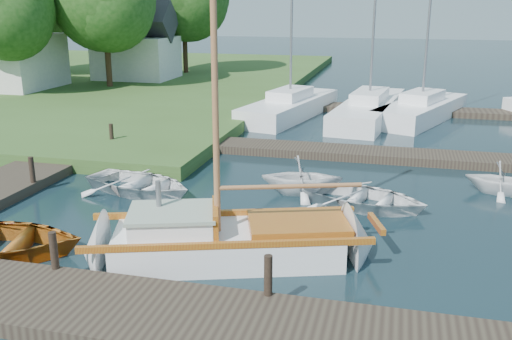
% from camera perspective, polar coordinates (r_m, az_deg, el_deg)
% --- Properties ---
extents(ground, '(160.00, 160.00, 0.00)m').
position_cam_1_polar(ground, '(15.82, 0.00, -4.17)').
color(ground, black).
rests_on(ground, ground).
extents(near_dock, '(18.00, 2.20, 0.30)m').
position_cam_1_polar(near_dock, '(10.60, -8.25, -14.51)').
color(near_dock, '#2F251E').
rests_on(near_dock, ground).
extents(left_dock, '(2.20, 18.00, 0.30)m').
position_cam_1_polar(left_dock, '(20.79, -20.45, 0.28)').
color(left_dock, '#2F251E').
rests_on(left_dock, ground).
extents(far_dock, '(14.00, 1.60, 0.30)m').
position_cam_1_polar(far_dock, '(21.61, 9.42, 1.70)').
color(far_dock, '#2F251E').
rests_on(far_dock, ground).
extents(mooring_post_1, '(0.16, 0.16, 0.80)m').
position_cam_1_polar(mooring_post_1, '(12.46, -19.56, -7.59)').
color(mooring_post_1, black).
rests_on(mooring_post_1, near_dock).
extents(mooring_post_2, '(0.16, 0.16, 0.80)m').
position_cam_1_polar(mooring_post_2, '(10.76, 1.23, -10.49)').
color(mooring_post_2, black).
rests_on(mooring_post_2, near_dock).
extents(mooring_post_4, '(0.16, 0.16, 0.80)m').
position_cam_1_polar(mooring_post_4, '(18.52, -21.50, 0.03)').
color(mooring_post_4, black).
rests_on(mooring_post_4, left_dock).
extents(mooring_post_5, '(0.16, 0.16, 0.80)m').
position_cam_1_polar(mooring_post_5, '(22.61, -14.26, 3.51)').
color(mooring_post_5, black).
rests_on(mooring_post_5, left_dock).
extents(sailboat, '(7.40, 4.14, 9.83)m').
position_cam_1_polar(sailboat, '(12.93, -2.17, -7.41)').
color(sailboat, white).
rests_on(sailboat, ground).
extents(tender_a, '(4.11, 3.39, 0.74)m').
position_cam_1_polar(tender_a, '(17.65, -11.58, -1.04)').
color(tender_a, white).
rests_on(tender_a, ground).
extents(tender_b, '(2.69, 2.41, 1.27)m').
position_cam_1_polar(tender_b, '(17.11, 4.61, -0.37)').
color(tender_b, white).
rests_on(tender_b, ground).
extents(tender_c, '(4.14, 3.44, 0.74)m').
position_cam_1_polar(tender_c, '(16.35, 10.75, -2.40)').
color(tender_c, white).
rests_on(tender_c, ground).
extents(tender_d, '(2.47, 2.27, 1.10)m').
position_cam_1_polar(tender_d, '(18.61, 23.40, -0.59)').
color(tender_d, white).
rests_on(tender_d, ground).
extents(marina_boat_0, '(3.90, 8.45, 10.27)m').
position_cam_1_polar(marina_boat_0, '(28.91, 3.43, 6.46)').
color(marina_boat_0, white).
rests_on(marina_boat_0, ground).
extents(marina_boat_1, '(3.33, 9.56, 10.89)m').
position_cam_1_polar(marina_boat_1, '(28.86, 11.25, 6.16)').
color(marina_boat_1, white).
rests_on(marina_boat_1, ground).
extents(marina_boat_2, '(4.80, 7.79, 10.85)m').
position_cam_1_polar(marina_boat_2, '(29.19, 16.22, 5.95)').
color(marina_boat_2, white).
rests_on(marina_boat_2, ground).
extents(house_a, '(6.30, 5.00, 6.29)m').
position_cam_1_polar(house_a, '(38.56, -24.12, 11.19)').
color(house_a, silver).
rests_on(house_a, shore).
extents(house_c, '(5.25, 4.00, 5.28)m').
position_cam_1_polar(house_c, '(40.51, -11.89, 11.90)').
color(house_c, silver).
rests_on(house_c, shore).
extents(tree_2, '(5.83, 5.75, 7.82)m').
position_cam_1_polar(tree_2, '(35.70, -23.90, 14.61)').
color(tree_2, '#332114').
rests_on(tree_2, shore).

